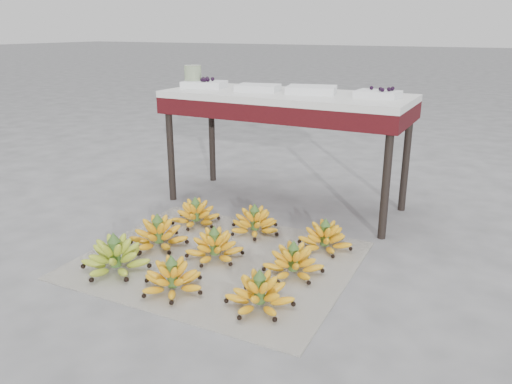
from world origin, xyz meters
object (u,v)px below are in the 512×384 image
at_px(bunch_mid_right, 293,262).
at_px(tray_far_left, 204,84).
at_px(bunch_front_center, 172,278).
at_px(tray_left, 258,88).
at_px(bunch_mid_left, 158,235).
at_px(glass_jar, 193,76).
at_px(bunch_front_right, 260,294).
at_px(bunch_mid_center, 215,247).
at_px(bunch_back_center, 255,223).
at_px(bunch_front_left, 115,257).
at_px(newspaper_mat, 219,260).
at_px(bunch_back_left, 196,214).
at_px(bunch_back_right, 325,238).
at_px(tray_far_right, 378,94).
at_px(vendor_table, 286,106).
at_px(tray_right, 311,90).

xyz_separation_m(bunch_mid_right, tray_far_left, (-1.00, 0.83, 0.66)).
bearing_deg(bunch_front_center, tray_left, 96.94).
relative_size(bunch_mid_left, glass_jar, 2.76).
height_order(bunch_front_right, bunch_mid_right, bunch_front_right).
xyz_separation_m(bunch_mid_center, bunch_back_center, (0.03, 0.37, 0.00)).
xyz_separation_m(bunch_front_left, tray_left, (0.13, 1.17, 0.65)).
height_order(bunch_front_center, bunch_mid_right, same).
height_order(newspaper_mat, bunch_mid_left, bunch_mid_left).
bearing_deg(newspaper_mat, glass_jar, 129.20).
bearing_deg(bunch_back_left, bunch_back_right, 20.16).
xyz_separation_m(bunch_front_center, tray_left, (-0.22, 1.20, 0.66)).
xyz_separation_m(bunch_mid_left, bunch_mid_center, (0.33, 0.01, -0.00)).
height_order(newspaper_mat, bunch_mid_center, bunch_mid_center).
bearing_deg(tray_far_right, vendor_table, -176.50).
distance_m(bunch_back_right, tray_left, 1.05).
distance_m(vendor_table, tray_far_left, 0.57).
height_order(bunch_mid_left, bunch_back_left, bunch_mid_left).
bearing_deg(tray_right, bunch_back_left, -128.96).
relative_size(newspaper_mat, bunch_front_left, 3.83).
relative_size(newspaper_mat, tray_far_right, 5.22).
height_order(tray_far_left, tray_right, tray_far_left).
bearing_deg(newspaper_mat, bunch_mid_center, 167.71).
bearing_deg(tray_right, bunch_front_right, -77.07).
xyz_separation_m(bunch_back_right, tray_left, (-0.64, 0.51, 0.66)).
distance_m(bunch_front_left, tray_right, 1.45).
xyz_separation_m(bunch_front_left, glass_jar, (-0.35, 1.18, 0.70)).
bearing_deg(bunch_back_left, bunch_mid_center, -26.16).
xyz_separation_m(bunch_mid_right, bunch_back_left, (-0.73, 0.30, -0.00)).
xyz_separation_m(newspaper_mat, tray_right, (0.10, 0.89, 0.72)).
relative_size(bunch_front_left, bunch_back_left, 0.96).
height_order(bunch_mid_left, tray_left, tray_left).
relative_size(newspaper_mat, bunch_mid_center, 3.76).
xyz_separation_m(newspaper_mat, bunch_mid_right, (0.38, 0.03, 0.06)).
distance_m(bunch_front_right, vendor_table, 1.36).
height_order(bunch_back_center, glass_jar, glass_jar).
height_order(bunch_front_right, bunch_back_right, bunch_front_right).
bearing_deg(tray_left, bunch_mid_center, -76.35).
bearing_deg(tray_far_right, newspaper_mat, -118.11).
bearing_deg(bunch_back_right, tray_left, 155.13).
height_order(bunch_front_right, bunch_back_center, same).
relative_size(bunch_front_center, bunch_mid_right, 1.04).
bearing_deg(tray_far_right, bunch_mid_center, -119.48).
height_order(bunch_mid_center, tray_far_right, tray_far_right).
height_order(bunch_front_left, bunch_mid_center, bunch_front_left).
height_order(bunch_mid_right, vendor_table, vendor_table).
xyz_separation_m(bunch_front_center, tray_far_left, (-0.60, 1.21, 0.66)).
bearing_deg(glass_jar, bunch_front_center, -60.29).
relative_size(tray_far_left, glass_jar, 2.13).
distance_m(bunch_front_right, glass_jar, 1.73).
relative_size(bunch_back_center, glass_jar, 2.31).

